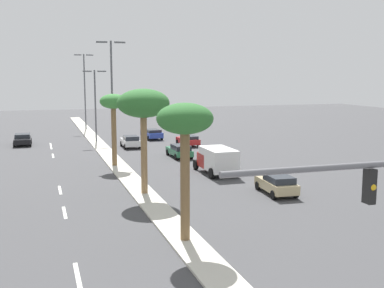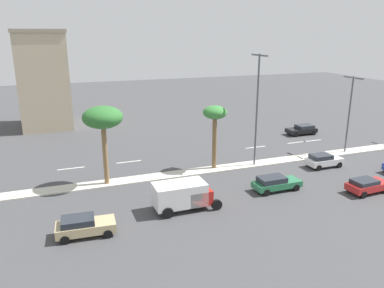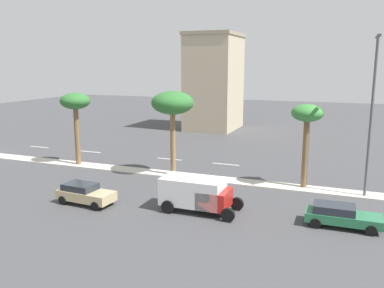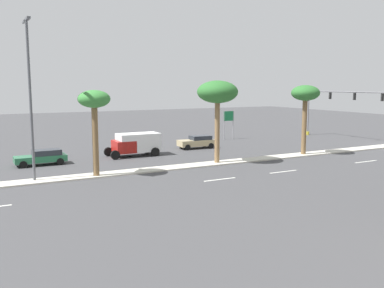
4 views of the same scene
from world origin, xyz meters
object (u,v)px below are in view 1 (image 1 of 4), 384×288
(street_lamp_inboard, at_px, (95,100))
(sedan_green_mid, at_px, (180,150))
(palm_tree_far, at_px, (143,105))
(street_lamp_outboard, at_px, (85,86))
(sedan_blue_front, at_px, (152,134))
(palm_tree_mid, at_px, (185,125))
(sedan_white_leading, at_px, (130,141))
(street_lamp_near, at_px, (112,91))
(sedan_tan_center, at_px, (277,184))
(sedan_black_near, at_px, (23,139))
(sedan_red_trailing, at_px, (188,140))
(box_truck, at_px, (217,160))
(palm_tree_rear, at_px, (113,106))

(street_lamp_inboard, xyz_separation_m, sedan_green_mid, (6.96, -14.18, -4.73))
(palm_tree_far, height_order, sedan_green_mid, palm_tree_far)
(street_lamp_outboard, relative_size, sedan_blue_front, 2.57)
(street_lamp_outboard, xyz_separation_m, sedan_green_mid, (6.82, -29.24, -6.08))
(palm_tree_mid, relative_size, street_lamp_inboard, 0.78)
(street_lamp_inboard, bearing_deg, sedan_white_leading, -60.65)
(palm_tree_far, xyz_separation_m, street_lamp_near, (0.17, 15.89, 0.48))
(street_lamp_near, height_order, street_lamp_inboard, street_lamp_near)
(sedan_tan_center, bearing_deg, sedan_white_leading, 103.01)
(sedan_black_near, height_order, sedan_red_trailing, sedan_black_near)
(street_lamp_inboard, height_order, sedan_black_near, street_lamp_inboard)
(street_lamp_near, bearing_deg, palm_tree_far, -90.61)
(sedan_tan_center, xyz_separation_m, sedan_green_mid, (-2.24, 17.21, -0.04))
(street_lamp_inboard, relative_size, sedan_red_trailing, 2.24)
(palm_tree_mid, bearing_deg, sedan_green_mid, 74.24)
(box_truck, bearing_deg, street_lamp_near, 124.52)
(sedan_blue_front, bearing_deg, street_lamp_inboard, -172.98)
(palm_tree_rear, bearing_deg, sedan_blue_front, 66.67)
(sedan_blue_front, bearing_deg, street_lamp_outboard, 117.48)
(palm_tree_rear, relative_size, street_lamp_inboard, 0.74)
(palm_tree_far, bearing_deg, street_lamp_inboard, 90.21)
(sedan_black_near, bearing_deg, palm_tree_far, -72.58)
(palm_tree_mid, xyz_separation_m, box_truck, (7.64, 15.53, -4.79))
(box_truck, bearing_deg, sedan_red_trailing, 81.08)
(palm_tree_far, xyz_separation_m, street_lamp_inboard, (-0.11, 28.49, -0.96))
(palm_tree_far, height_order, sedan_tan_center, palm_tree_far)
(sedan_black_near, bearing_deg, palm_tree_mid, -77.16)
(street_lamp_near, bearing_deg, sedan_blue_front, 61.90)
(palm_tree_far, xyz_separation_m, street_lamp_outboard, (0.03, 43.56, 0.39))
(sedan_white_leading, bearing_deg, sedan_red_trailing, -6.10)
(sedan_red_trailing, height_order, box_truck, box_truck)
(palm_tree_rear, distance_m, street_lamp_near, 4.73)
(sedan_white_leading, height_order, box_truck, box_truck)
(sedan_tan_center, bearing_deg, street_lamp_inboard, 106.33)
(palm_tree_far, distance_m, sedan_green_mid, 16.86)
(palm_tree_rear, bearing_deg, palm_tree_mid, -89.22)
(sedan_red_trailing, bearing_deg, street_lamp_near, -149.05)
(palm_tree_far, height_order, sedan_red_trailing, palm_tree_far)
(street_lamp_inboard, relative_size, sedan_black_near, 2.14)
(sedan_red_trailing, bearing_deg, sedan_green_mid, -113.56)
(street_lamp_inboard, bearing_deg, palm_tree_mid, -90.00)
(sedan_white_leading, relative_size, sedan_green_mid, 0.86)
(street_lamp_near, relative_size, sedan_blue_front, 2.60)
(palm_tree_mid, height_order, sedan_white_leading, palm_tree_mid)
(street_lamp_outboard, height_order, sedan_tan_center, street_lamp_outboard)
(palm_tree_far, height_order, street_lamp_inboard, street_lamp_inboard)
(sedan_green_mid, distance_m, box_truck, 9.16)
(palm_tree_rear, height_order, sedan_blue_front, palm_tree_rear)
(sedan_white_leading, bearing_deg, sedan_green_mid, -66.24)
(street_lamp_outboard, distance_m, sedan_tan_center, 47.71)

